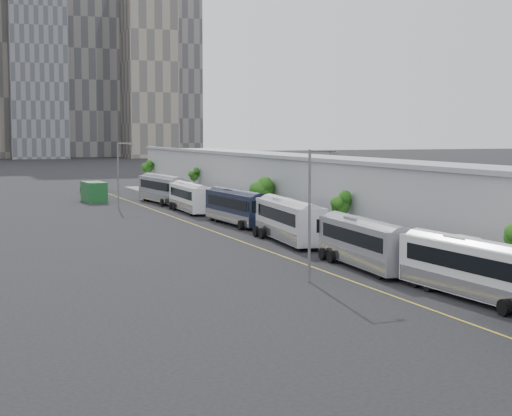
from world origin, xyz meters
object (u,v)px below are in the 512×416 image
bus_3 (365,248)px  street_lamp_far (120,170)px  shipping_container (94,192)px  suv (92,187)px  bus_4 (289,224)px  bus_5 (237,210)px  street_lamp_near (312,205)px  bus_6 (190,200)px  bus_2 (475,274)px  bus_7 (163,191)px

bus_3 → street_lamp_far: size_ratio=1.47×
shipping_container → suv: (2.90, 18.50, -0.53)m
bus_4 → shipping_container: size_ratio=2.41×
shipping_container → bus_5: bearing=-78.3°
suv → bus_4: bearing=-62.4°
shipping_container → bus_4: bearing=-83.1°
street_lamp_far → street_lamp_near: bearing=-88.9°
street_lamp_far → bus_6: bearing=-47.7°
bus_3 → suv: bus_3 is taller
bus_2 → bus_5: size_ratio=0.97×
bus_4 → street_lamp_near: (-6.21, -18.61, 3.36)m
bus_6 → suv: bus_6 is taller
bus_2 → bus_6: size_ratio=1.00×
bus_6 → street_lamp_near: bearing=-95.0°
bus_3 → street_lamp_near: (-5.78, -3.63, 3.47)m
bus_5 → shipping_container: 35.54m
bus_2 → bus_3: 12.35m
bus_3 → street_lamp_far: (-6.83, 52.70, 3.34)m
bus_3 → bus_7: bus_7 is taller
suv → bus_5: bearing=-60.6°
bus_7 → shipping_container: 10.00m
street_lamp_far → bus_3: bearing=-82.6°
bus_7 → street_lamp_near: size_ratio=1.55×
bus_2 → street_lamp_near: street_lamp_near is taller
bus_5 → bus_6: size_ratio=1.04×
bus_5 → bus_6: bus_5 is taller
bus_2 → bus_3: bus_3 is taller
bus_5 → shipping_container: size_ratio=2.30×
bus_4 → suv: size_ratio=2.13×
bus_5 → bus_3: bearing=-94.2°
bus_2 → shipping_container: (-8.70, 76.65, -0.10)m
bus_7 → street_lamp_near: 62.80m
shipping_container → street_lamp_near: bearing=-90.9°
bus_2 → bus_7: (-0.37, 71.12, 0.13)m
bus_5 → bus_4: bearing=-94.2°
street_lamp_near → bus_5: bearing=78.9°
bus_5 → street_lamp_far: street_lamp_far is taller
street_lamp_near → shipping_container: size_ratio=1.57×
bus_5 → bus_7: 28.89m
bus_2 → shipping_container: bus_2 is taller
bus_4 → shipping_container: bus_4 is taller
street_lamp_far → suv: bearing=86.9°
bus_7 → street_lamp_near: bearing=-100.3°
bus_4 → suv: bearing=100.3°
street_lamp_near → street_lamp_far: bearing=91.1°
bus_2 → bus_4: bus_4 is taller
bus_6 → shipping_container: (-8.23, 19.25, -0.10)m
bus_4 → bus_6: 30.08m
bus_3 → suv: 82.98m
street_lamp_far → suv: size_ratio=1.34×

